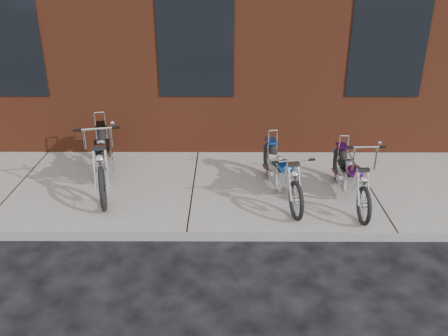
{
  "coord_description": "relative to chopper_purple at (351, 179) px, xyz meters",
  "views": [
    {
      "loc": [
        0.56,
        -5.75,
        3.74
      ],
      "look_at": [
        0.53,
        0.8,
        0.79
      ],
      "focal_mm": 38.0,
      "sensor_mm": 36.0,
      "label": 1
    }
  ],
  "objects": [
    {
      "name": "ground",
      "position": [
        -2.53,
        -1.02,
        -0.51
      ],
      "size": [
        120.0,
        120.0,
        0.0
      ],
      "primitive_type": "plane",
      "color": "black",
      "rests_on": "ground"
    },
    {
      "name": "chopper_blue",
      "position": [
        -1.08,
        0.15,
        0.01
      ],
      "size": [
        0.59,
        2.07,
        0.91
      ],
      "rotation": [
        0.0,
        0.0,
        -1.4
      ],
      "color": "black",
      "rests_on": "sidewalk"
    },
    {
      "name": "chopper_third",
      "position": [
        -4.05,
        0.54,
        0.08
      ],
      "size": [
        0.78,
        2.41,
        1.24
      ],
      "rotation": [
        0.0,
        0.0,
        -1.35
      ],
      "color": "black",
      "rests_on": "sidewalk"
    },
    {
      "name": "sidewalk",
      "position": [
        -2.53,
        0.48,
        -0.44
      ],
      "size": [
        22.0,
        3.0,
        0.15
      ],
      "primitive_type": "cube",
      "color": "gray",
      "rests_on": "ground"
    },
    {
      "name": "chopper_purple",
      "position": [
        0.0,
        0.0,
        0.0
      ],
      "size": [
        0.49,
        2.01,
        1.13
      ],
      "rotation": [
        0.0,
        0.0,
        -1.54
      ],
      "color": "black",
      "rests_on": "sidewalk"
    }
  ]
}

